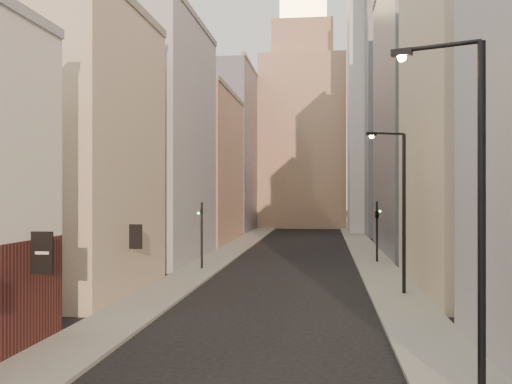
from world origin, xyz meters
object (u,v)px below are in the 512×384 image
at_px(white_tower, 377,103).
at_px(traffic_light_left, 202,223).
at_px(traffic_light_right, 377,217).
at_px(clock_tower, 303,122).
at_px(streetlamp_near, 472,194).
at_px(streetlamp_mid, 400,203).

distance_m(white_tower, traffic_light_left, 47.49).
relative_size(traffic_light_left, traffic_light_right, 1.00).
distance_m(traffic_light_left, traffic_light_right, 14.37).
relative_size(clock_tower, streetlamp_near, 4.51).
bearing_deg(streetlamp_near, traffic_light_left, 139.89).
bearing_deg(clock_tower, white_tower, -51.84).
bearing_deg(clock_tower, streetlamp_mid, -83.21).
distance_m(streetlamp_near, traffic_light_left, 27.93).
bearing_deg(streetlamp_near, streetlamp_mid, 111.68).
height_order(clock_tower, traffic_light_right, clock_tower).
xyz_separation_m(white_tower, traffic_light_left, (-16.39, -41.94, -15.10)).
bearing_deg(traffic_light_left, white_tower, -99.82).
height_order(streetlamp_mid, traffic_light_right, streetlamp_mid).
relative_size(streetlamp_mid, traffic_light_right, 1.80).
xyz_separation_m(clock_tower, traffic_light_left, (-5.39, -55.94, -14.12)).
bearing_deg(streetlamp_mid, clock_tower, 73.71).
bearing_deg(traffic_light_left, clock_tower, -83.98).
relative_size(clock_tower, white_tower, 1.08).
bearing_deg(streetlamp_mid, traffic_light_right, 66.68).
bearing_deg(traffic_light_left, streetlamp_near, 129.29).
distance_m(clock_tower, traffic_light_right, 52.62).
distance_m(streetlamp_near, streetlamp_mid, 15.84).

